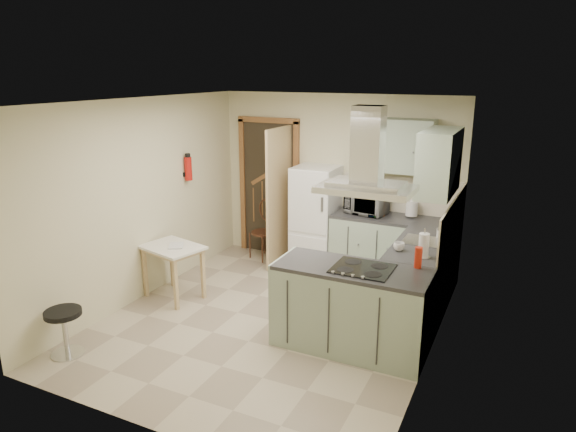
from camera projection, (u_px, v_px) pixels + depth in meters
The scene contains 28 objects.
floor at pixel (271, 320), 5.98m from camera, with size 4.20×4.20×0.00m, color tan.
ceiling at pixel (269, 101), 5.29m from camera, with size 4.20×4.20×0.00m, color silver.
back_wall at pixel (337, 181), 7.46m from camera, with size 3.60×3.60×0.00m, color beige.
left_wall at pixel (142, 200), 6.38m from camera, with size 4.20×4.20×0.00m, color beige.
right_wall at pixel (438, 240), 4.89m from camera, with size 4.20×4.20×0.00m, color beige.
doorway at pixel (269, 188), 7.94m from camera, with size 1.10×0.12×2.10m, color brown.
fridge at pixel (316, 218), 7.42m from camera, with size 0.60×0.60×1.50m, color white.
counter_back at pixel (372, 246), 7.15m from camera, with size 1.08×0.60×0.90m, color #9EB2A0.
counter_right at pixel (424, 272), 6.21m from camera, with size 0.60×1.95×0.90m, color #9EB2A0.
splashback at pixel (402, 195), 7.08m from camera, with size 1.68×0.02×0.50m, color beige.
wall_cabinet_back at pixel (401, 146), 6.75m from camera, with size 0.85×0.35×0.70m, color #9EB2A0.
wall_cabinet_right at pixel (440, 162), 5.54m from camera, with size 0.35×0.90×0.70m, color #9EB2A0.
peninsula at pixel (351, 308), 5.28m from camera, with size 1.55×0.65×0.90m, color #9EB2A0.
hob at pixel (363, 268), 5.11m from camera, with size 0.58×0.50×0.01m, color black.
extractor_hood at pixel (366, 189), 4.89m from camera, with size 0.90×0.55×0.10m, color silver.
sink at pixel (423, 241), 5.93m from camera, with size 0.45×0.40×0.01m, color silver.
fire_extinguisher at pixel (188, 169), 7.07m from camera, with size 0.10×0.10×0.32m, color #B2140F.
drop_leaf_table at pixel (174, 272), 6.50m from camera, with size 0.74×0.55×0.69m, color #DCBF87.
bentwood_chair at pixel (263, 233), 7.84m from camera, with size 0.37×0.37×0.83m, color #473017.
stool at pixel (65, 332), 5.21m from camera, with size 0.37×0.37×0.49m, color black.
microwave at pixel (366, 203), 7.05m from camera, with size 0.54×0.36×0.30m, color black.
kettle at pixel (412, 208), 6.89m from camera, with size 0.16×0.16×0.24m, color silver.
cereal_box at pixel (383, 206), 6.99m from camera, with size 0.07×0.17×0.26m, color #C55C17.
soap_bottle at pixel (441, 231), 6.03m from camera, with size 0.08×0.08×0.17m, color #9D9FA9.
paper_towel at pixel (424, 245), 5.39m from camera, with size 0.11×0.11×0.28m, color silver.
cup at pixel (399, 247), 5.62m from camera, with size 0.12×0.12×0.09m, color silver.
red_bottle at pixel (418, 258), 5.12m from camera, with size 0.08×0.08×0.21m, color red.
book at pixel (168, 242), 6.38m from camera, with size 0.18×0.24×0.11m, color #AA3A38.
Camera 1 is at (2.51, -4.81, 2.81)m, focal length 32.00 mm.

